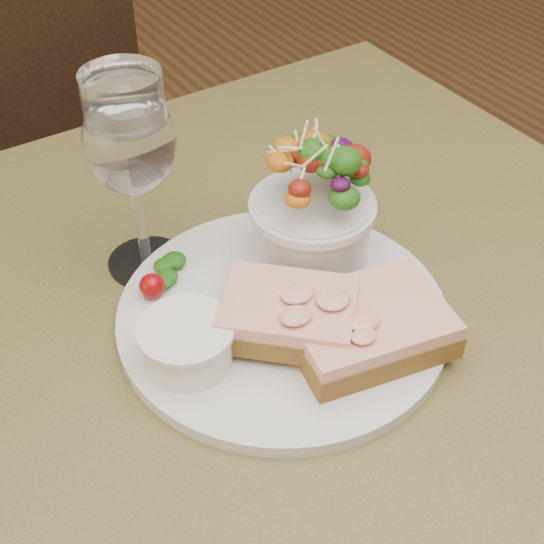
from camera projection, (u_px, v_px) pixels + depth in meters
cafe_table at (284, 409)px, 0.69m from camera, size 0.80×0.80×0.75m
chair_far at (5, 289)px, 1.33m from camera, size 0.52×0.52×0.90m
dinner_plate at (282, 315)px, 0.63m from camera, size 0.28×0.28×0.01m
sandwich_front at (367, 326)px, 0.59m from camera, size 0.14×0.11×0.03m
sandwich_back at (289, 314)px, 0.59m from camera, size 0.13×0.13×0.03m
ramekin at (187, 342)px, 0.57m from camera, size 0.07×0.07×0.04m
salad_bowl at (313, 204)px, 0.64m from camera, size 0.10×0.10×0.13m
garnish at (159, 280)px, 0.64m from camera, size 0.05×0.04×0.02m
wine_glass at (130, 148)px, 0.61m from camera, size 0.08×0.08×0.18m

